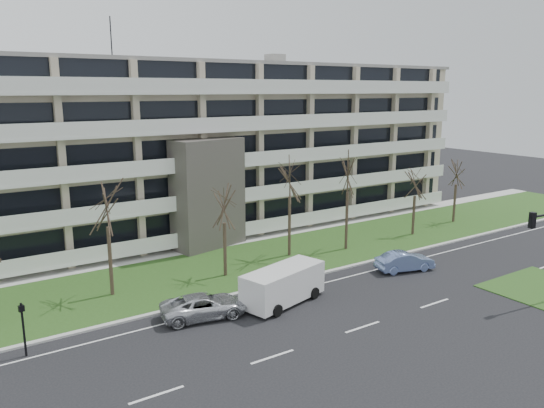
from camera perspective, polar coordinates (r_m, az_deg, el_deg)
ground at (r=30.50m, az=9.71°, el=-12.92°), size 160.00×160.00×0.00m
grass_verge at (r=40.18m, az=-3.16°, el=-6.43°), size 90.00×10.00×0.06m
curb at (r=36.20m, az=0.92°, el=-8.51°), size 90.00×0.35×0.12m
sidewalk at (r=44.78m, az=-6.76°, el=-4.51°), size 90.00×2.00×0.08m
grass_median at (r=39.87m, az=26.74°, el=-7.93°), size 7.00×5.00×0.06m
lane_edge_line at (r=35.08m, az=2.33°, el=-9.30°), size 90.00×0.12×0.01m
apartment_building at (r=49.37m, az=-10.62°, el=5.91°), size 60.50×15.10×18.75m
silver_pickup at (r=31.25m, az=-7.34°, el=-10.83°), size 5.31×3.24×1.38m
blue_sedan at (r=39.71m, az=14.09°, el=-6.00°), size 4.50×2.59×1.40m
white_van at (r=32.81m, az=1.30°, el=-8.38°), size 6.06×3.51×2.21m
pedestrian_signal at (r=29.06m, az=-25.23°, el=-11.46°), size 0.29×0.25×2.79m
tree_2 at (r=34.08m, az=-17.41°, el=0.48°), size 4.03×4.03×8.06m
tree_3 at (r=36.36m, az=-5.19°, el=0.25°), size 3.45×3.45×6.89m
tree_4 at (r=40.56m, az=1.93°, el=3.40°), size 4.28×4.28×8.55m
tree_5 at (r=42.70m, az=8.20°, el=3.68°), size 4.25×4.25×8.50m
tree_6 at (r=48.62m, az=15.19°, el=2.44°), size 3.20×3.20×6.40m
tree_7 at (r=54.54m, az=19.28°, el=3.51°), size 3.38×3.38×6.76m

